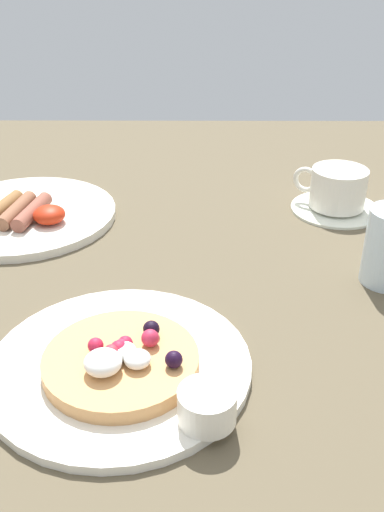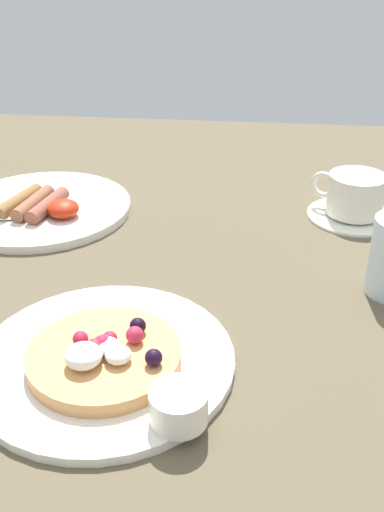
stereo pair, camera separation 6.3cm
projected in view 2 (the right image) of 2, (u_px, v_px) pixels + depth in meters
ground_plane at (160, 292)px, 73.22cm from camera, size 153.17×139.06×3.00cm
pancake_plate at (105, 360)px, 58.71cm from camera, size 26.23×26.23×1.01cm
pancake_with_berries at (105, 355)px, 56.85cm from camera, size 15.19×15.19×3.69cm
syrup_ramekin at (179, 406)px, 50.15cm from camera, size 5.18×5.18×3.10cm
breakfast_plate at (41, 208)px, 90.04cm from camera, size 27.48×27.48×1.24cm
fried_breakfast at (36, 206)px, 86.91cm from camera, size 14.98×10.84×2.73cm
coffee_saucer at (353, 215)px, 88.50cm from camera, size 13.80×13.80×0.79cm
coffee_cup at (355, 193)px, 86.86cm from camera, size 10.83×8.46×5.96cm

